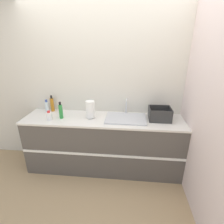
{
  "coord_description": "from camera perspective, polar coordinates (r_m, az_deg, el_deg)",
  "views": [
    {
      "loc": [
        0.37,
        -2.1,
        1.96
      ],
      "look_at": [
        0.14,
        0.26,
        1.01
      ],
      "focal_mm": 28.0,
      "sensor_mm": 36.0,
      "label": 1
    }
  ],
  "objects": [
    {
      "name": "bottle_amber",
      "position": [
        3.04,
        -18.95,
        2.39
      ],
      "size": [
        0.06,
        0.06,
        0.27
      ],
      "color": "#B26B19",
      "rests_on": "counter_cabinet"
    },
    {
      "name": "sink",
      "position": [
        2.62,
        4.5,
        -1.93
      ],
      "size": [
        0.6,
        0.43,
        0.26
      ],
      "color": "silver",
      "rests_on": "counter_cabinet"
    },
    {
      "name": "wall_right",
      "position": [
        2.62,
        24.78,
        5.23
      ],
      "size": [
        0.06,
        2.58,
        2.6
      ],
      "color": "silver",
      "rests_on": "ground_plane"
    },
    {
      "name": "counter_cabinet",
      "position": [
        2.85,
        -2.69,
        -10.26
      ],
      "size": [
        2.43,
        0.6,
        0.89
      ],
      "color": "#514C47",
      "rests_on": "ground_plane"
    },
    {
      "name": "wall_back",
      "position": [
        2.81,
        -2.05,
        8.25
      ],
      "size": [
        4.8,
        0.06,
        2.6
      ],
      "color": "beige",
      "rests_on": "ground_plane"
    },
    {
      "name": "bottle_green",
      "position": [
        2.71,
        -16.38,
        0.26
      ],
      "size": [
        0.06,
        0.06,
        0.26
      ],
      "color": "#2D8C3D",
      "rests_on": "counter_cabinet"
    },
    {
      "name": "paper_towel_roll",
      "position": [
        2.63,
        -7.11,
        0.81
      ],
      "size": [
        0.13,
        0.13,
        0.27
      ],
      "color": "#4C4C51",
      "rests_on": "counter_cabinet"
    },
    {
      "name": "bottle_white_spray",
      "position": [
        2.73,
        -19.83,
        -1.22
      ],
      "size": [
        0.07,
        0.07,
        0.14
      ],
      "color": "white",
      "rests_on": "counter_cabinet"
    },
    {
      "name": "dish_rack",
      "position": [
        2.66,
        15.29,
        -1.0
      ],
      "size": [
        0.32,
        0.27,
        0.19
      ],
      "color": "#2D2D2D",
      "rests_on": "counter_cabinet"
    },
    {
      "name": "ground_plane",
      "position": [
        2.9,
        -3.39,
        -20.81
      ],
      "size": [
        12.0,
        12.0,
        0.0
      ],
      "primitive_type": "plane",
      "color": "tan"
    },
    {
      "name": "bottle_clear",
      "position": [
        3.06,
        -20.46,
        1.75
      ],
      "size": [
        0.06,
        0.06,
        0.2
      ],
      "color": "silver",
      "rests_on": "counter_cabinet"
    }
  ]
}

